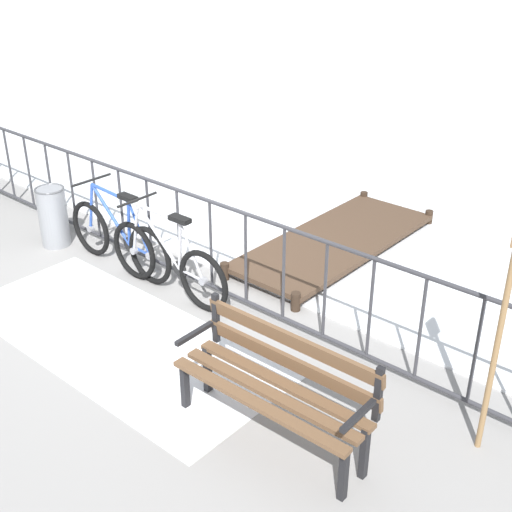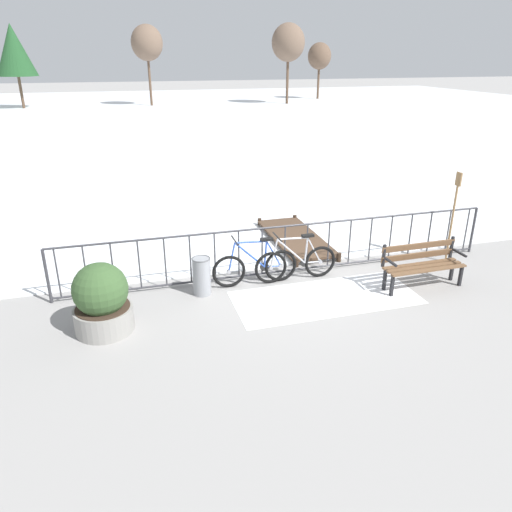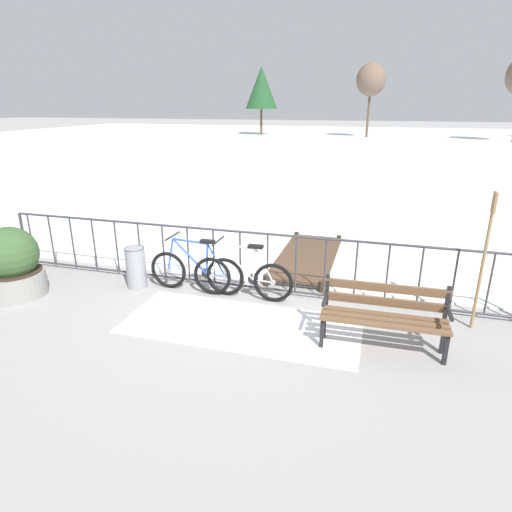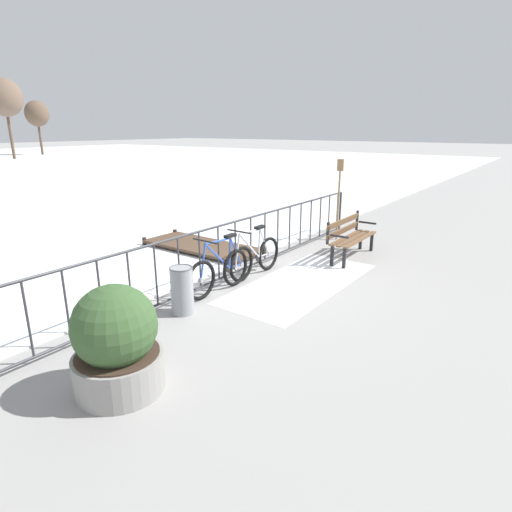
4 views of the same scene
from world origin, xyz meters
TOP-DOWN VIEW (x-y plane):
  - ground_plane at (0.00, 0.00)m, footprint 160.00×160.00m
  - snow_patch at (0.40, -1.20)m, footprint 3.45×1.46m
  - railing_fence at (-0.00, 0.00)m, footprint 9.06×0.06m
  - bicycle_near_railing at (0.13, -0.30)m, footprint 1.71×0.52m
  - bicycle_second at (-0.70, -0.27)m, footprint 1.71×0.52m
  - park_bench at (2.37, -1.23)m, footprint 1.61×0.51m
  - trash_bin at (-1.78, -0.40)m, footprint 0.35×0.35m
  - oar_upright at (3.62, -0.35)m, footprint 0.04×0.16m
  - wooden_dock at (0.87, 1.69)m, footprint 1.10×2.89m

SIDE VIEW (x-z plane):
  - ground_plane at x=0.00m, z-range 0.00..0.00m
  - snow_patch at x=0.40m, z-range 0.00..0.01m
  - wooden_dock at x=0.87m, z-range 0.02..0.22m
  - bicycle_near_railing at x=0.13m, z-range -0.12..0.86m
  - bicycle_second at x=-0.70m, z-range -0.12..0.86m
  - trash_bin at x=-1.78m, z-range 0.01..0.74m
  - park_bench at x=2.37m, z-range 0.07..0.96m
  - railing_fence at x=0.00m, z-range 0.02..1.09m
  - oar_upright at x=3.62m, z-range 0.15..2.13m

